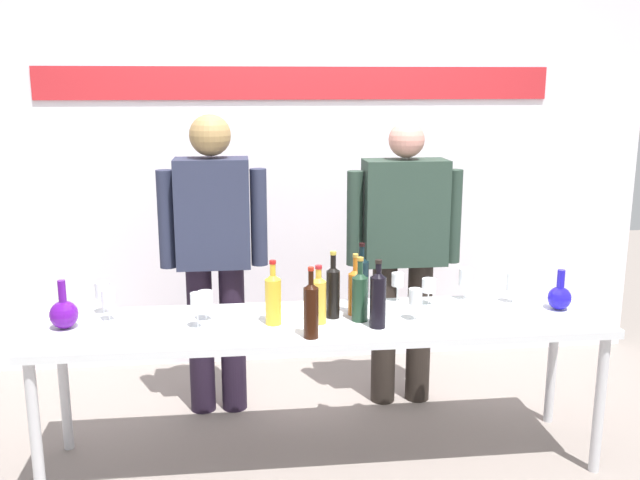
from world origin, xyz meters
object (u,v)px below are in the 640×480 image
wine_bottle_2 (311,308)px  wine_bottle_5 (355,290)px  display_table (324,331)px  presenter_right (404,245)px  wine_glass_right_0 (415,297)px  wine_glass_left_1 (205,300)px  wine_bottle_7 (333,290)px  wine_glass_right_1 (429,286)px  wine_glass_right_3 (398,280)px  wine_bottle_6 (362,278)px  wine_glass_left_0 (197,303)px  presenter_left (214,247)px  wine_bottle_1 (360,295)px  wine_glass_left_2 (108,299)px  wine_bottle_3 (319,298)px  wine_glass_right_4 (513,282)px  wine_bottle_4 (378,298)px  decanter_blue_right (560,297)px  decanter_blue_left (64,313)px  wine_bottle_0 (273,297)px  wine_glass_right_2 (466,278)px  wine_glass_left_3 (102,291)px

wine_bottle_2 → wine_bottle_5: size_ratio=1.07×
display_table → presenter_right: bearing=49.6°
presenter_right → wine_glass_right_0: 0.68m
wine_glass_left_1 → wine_bottle_7: bearing=-2.7°
wine_glass_right_1 → wine_glass_right_3: size_ratio=0.91×
wine_bottle_6 → wine_glass_left_0: bearing=-161.6°
wine_bottle_7 → wine_glass_left_0: bearing=-173.2°
presenter_left → wine_bottle_1: presenter_left is taller
presenter_left → presenter_right: 1.05m
wine_bottle_7 → wine_glass_left_2: bearing=176.1°
wine_bottle_6 → wine_glass_left_1: (-0.77, -0.16, -0.03)m
wine_glass_left_0 → wine_bottle_7: bearing=6.8°
display_table → wine_glass_right_0: size_ratio=17.37×
wine_glass_right_3 → wine_bottle_3: bearing=-147.0°
display_table → wine_glass_right_4: bearing=8.8°
wine_bottle_3 → wine_bottle_5: 0.22m
wine_bottle_1 → wine_glass_left_0: (-0.75, -0.02, -0.01)m
wine_glass_left_0 → wine_bottle_4: bearing=-5.8°
presenter_left → wine_bottle_6: bearing=-27.7°
wine_bottle_5 → wine_glass_left_0: 0.75m
wine_bottle_1 → wine_bottle_2: 0.32m
wine_bottle_2 → wine_bottle_3: wine_bottle_2 is taller
wine_glass_left_2 → wine_bottle_1: bearing=-6.4°
decanter_blue_right → wine_bottle_2: bearing=-168.8°
wine_glass_left_2 → wine_glass_right_1: 1.56m
decanter_blue_right → wine_bottle_6: 0.98m
wine_bottle_6 → wine_glass_right_1: 0.34m
decanter_blue_left → presenter_right: size_ratio=0.14×
wine_bottle_6 → wine_glass_left_1: bearing=-168.0°
wine_bottle_0 → wine_bottle_3: 0.21m
wine_bottle_2 → wine_bottle_7: 0.29m
wine_bottle_1 → wine_glass_right_1: 0.44m
decanter_blue_left → wine_glass_right_3: 1.61m
wine_bottle_4 → wine_glass_left_0: wine_bottle_4 is taller
wine_bottle_7 → wine_glass_right_2: (0.72, 0.21, -0.02)m
wine_bottle_2 → wine_glass_right_1: 0.75m
wine_bottle_6 → presenter_left: bearing=152.3°
wine_bottle_1 → wine_glass_left_0: wine_bottle_1 is taller
wine_bottle_3 → wine_glass_left_0: bearing=-179.4°
display_table → presenter_right: 0.85m
wine_bottle_4 → wine_bottle_7: 0.24m
decanter_blue_right → presenter_right: (-0.65, 0.59, 0.14)m
wine_glass_left_0 → decanter_blue_left: bearing=173.5°
wine_bottle_3 → wine_glass_left_1: 0.53m
wine_glass_right_2 → wine_glass_right_3: (-0.36, 0.00, -0.01)m
wine_bottle_6 → wine_glass_left_2: size_ratio=2.11×
presenter_right → wine_bottle_0: presenter_right is taller
decanter_blue_left → wine_glass_right_0: 1.62m
presenter_right → wine_glass_right_3: 0.40m
wine_glass_left_1 → wine_glass_left_3: size_ratio=0.91×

